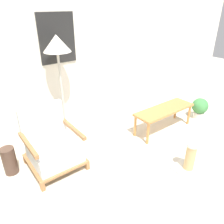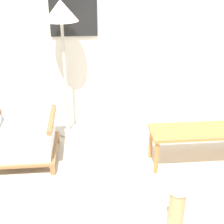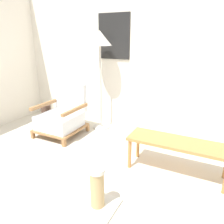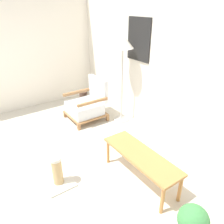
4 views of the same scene
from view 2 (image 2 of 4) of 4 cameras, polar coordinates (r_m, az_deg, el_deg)
wall_back at (r=3.95m, az=0.87°, el=16.28°), size 8.00×0.09×2.70m
armchair at (r=3.57m, az=-15.59°, el=-3.76°), size 0.67×0.69×0.81m
floor_lamp at (r=3.64m, az=-9.21°, el=15.94°), size 0.39×0.39×1.64m
coffee_table at (r=3.45m, az=16.39°, el=-3.82°), size 1.14×0.37×0.41m
scratching_post at (r=2.71m, az=11.60°, el=-17.83°), size 0.36×0.36×0.43m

